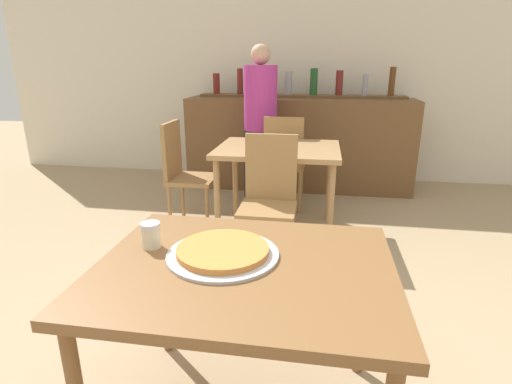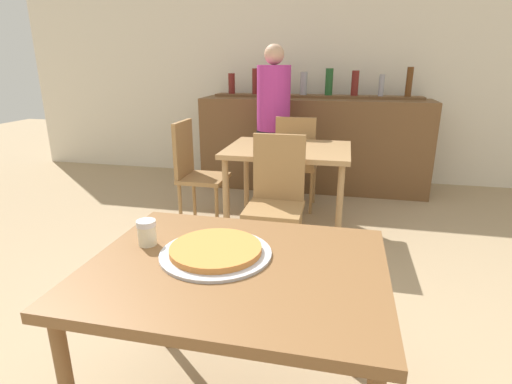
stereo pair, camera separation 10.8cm
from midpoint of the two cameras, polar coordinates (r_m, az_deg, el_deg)
The scene contains 11 objects.
wall_back at distance 5.19m, azimuth 9.64°, elevation 17.30°, with size 8.00×0.05×2.80m.
dining_table_near at distance 1.53m, azimuth -0.74°, elevation -12.79°, with size 1.09×0.86×0.73m.
dining_table_far at distance 3.40m, azimuth 5.52°, elevation 4.90°, with size 1.02×0.81×0.76m.
bar_counter at distance 4.78m, azimuth 8.74°, elevation 6.75°, with size 2.60×0.56×1.05m.
bar_back_shelf at distance 4.84m, azimuth 9.16°, elevation 14.12°, with size 2.39×0.24×0.35m.
chair_far_side_front at distance 2.89m, azimuth 4.00°, elevation -0.17°, with size 0.40×0.40×0.95m.
chair_far_side_back at distance 3.98m, azimuth 6.51°, elevation 4.83°, with size 0.40×0.40×0.95m.
chair_far_side_left at distance 3.63m, azimuth -7.96°, elevation 3.48°, with size 0.40×0.40×0.95m.
pizza_tray at distance 1.55m, azimuth -3.76°, elevation -8.43°, with size 0.43×0.43×0.04m.
cheese_shaker at distance 1.66m, azimuth -13.53°, elevation -5.66°, with size 0.08×0.08×0.10m.
person_standing at distance 4.19m, azimuth 3.25°, elevation 10.20°, with size 0.34×0.34×1.62m.
Camera 2 is at (0.36, -1.27, 1.44)m, focal length 28.00 mm.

